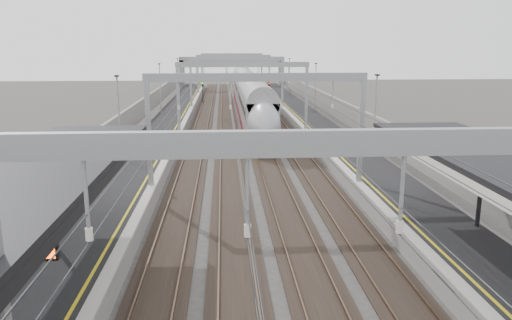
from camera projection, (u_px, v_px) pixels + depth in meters
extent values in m
cube|color=black|center=(166.00, 130.00, 52.17)|extent=(4.00, 120.00, 1.00)
cube|color=black|center=(317.00, 129.00, 53.20)|extent=(4.00, 120.00, 1.00)
cube|color=black|center=(199.00, 134.00, 52.50)|extent=(2.40, 140.00, 0.08)
cube|color=brown|center=(192.00, 133.00, 52.43)|extent=(0.07, 140.00, 0.14)
cube|color=brown|center=(206.00, 133.00, 52.52)|extent=(0.07, 140.00, 0.14)
cube|color=black|center=(228.00, 134.00, 52.69)|extent=(2.40, 140.00, 0.08)
cube|color=brown|center=(221.00, 133.00, 52.62)|extent=(0.07, 140.00, 0.14)
cube|color=brown|center=(235.00, 133.00, 52.72)|extent=(0.07, 140.00, 0.14)
cube|color=black|center=(256.00, 134.00, 52.88)|extent=(2.40, 140.00, 0.08)
cube|color=brown|center=(249.00, 133.00, 52.82)|extent=(0.07, 140.00, 0.14)
cube|color=brown|center=(263.00, 133.00, 52.91)|extent=(0.07, 140.00, 0.14)
cube|color=black|center=(284.00, 133.00, 53.07)|extent=(2.40, 140.00, 0.08)
cube|color=brown|center=(277.00, 132.00, 53.01)|extent=(0.07, 140.00, 0.14)
cube|color=brown|center=(291.00, 132.00, 53.10)|extent=(0.07, 140.00, 0.14)
cube|color=gray|center=(327.00, 143.00, 9.33)|extent=(13.00, 0.25, 0.50)
cube|color=gray|center=(149.00, 131.00, 29.06)|extent=(0.28, 0.28, 6.60)
cube|color=gray|center=(361.00, 128.00, 29.87)|extent=(0.28, 0.28, 6.60)
cube|color=gray|center=(256.00, 77.00, 28.78)|extent=(13.00, 0.25, 0.50)
cube|color=gray|center=(178.00, 97.00, 48.51)|extent=(0.28, 0.28, 6.60)
cube|color=gray|center=(306.00, 96.00, 49.32)|extent=(0.28, 0.28, 6.60)
cube|color=gray|center=(243.00, 65.00, 48.23)|extent=(13.00, 0.25, 0.50)
cube|color=gray|center=(191.00, 82.00, 67.96)|extent=(0.28, 0.28, 6.60)
cube|color=gray|center=(283.00, 82.00, 68.77)|extent=(0.28, 0.28, 6.60)
cube|color=gray|center=(237.00, 59.00, 67.69)|extent=(13.00, 0.25, 0.50)
cube|color=gray|center=(198.00, 74.00, 87.42)|extent=(0.28, 0.28, 6.60)
cube|color=gray|center=(269.00, 74.00, 88.22)|extent=(0.28, 0.28, 6.60)
cube|color=gray|center=(234.00, 56.00, 87.14)|extent=(13.00, 0.25, 0.50)
cube|color=gray|center=(202.00, 69.00, 104.92)|extent=(0.28, 0.28, 6.60)
cube|color=gray|center=(262.00, 69.00, 105.73)|extent=(0.28, 0.28, 6.60)
cube|color=gray|center=(232.00, 54.00, 104.64)|extent=(13.00, 0.25, 0.50)
cylinder|color=#262628|center=(200.00, 79.00, 56.14)|extent=(0.03, 140.00, 0.03)
cylinder|color=#262628|center=(227.00, 79.00, 56.33)|extent=(0.03, 140.00, 0.03)
cylinder|color=#262628|center=(253.00, 79.00, 56.52)|extent=(0.03, 140.00, 0.03)
cylinder|color=#262628|center=(279.00, 78.00, 56.72)|extent=(0.03, 140.00, 0.03)
cylinder|color=black|center=(43.00, 192.00, 21.35)|extent=(0.20, 0.20, 4.00)
cube|color=black|center=(23.00, 249.00, 11.48)|extent=(1.60, 0.15, 0.55)
cube|color=#FF4105|center=(21.00, 251.00, 11.40)|extent=(1.50, 0.02, 0.42)
cylinder|color=black|center=(481.00, 184.00, 22.60)|extent=(0.20, 0.20, 4.00)
cube|color=slate|center=(232.00, 60.00, 104.90)|extent=(22.00, 2.20, 1.40)
cube|color=slate|center=(182.00, 75.00, 104.92)|extent=(1.00, 2.20, 6.20)
cube|color=slate|center=(281.00, 75.00, 106.27)|extent=(1.00, 2.20, 6.20)
cube|color=slate|center=(134.00, 120.00, 51.72)|extent=(0.30, 120.00, 3.20)
cube|color=slate|center=(347.00, 118.00, 53.15)|extent=(0.30, 120.00, 3.20)
cube|color=maroon|center=(254.00, 124.00, 55.33)|extent=(2.90, 24.70, 0.86)
cube|color=#97979C|center=(254.00, 106.00, 54.87)|extent=(2.90, 24.70, 3.22)
cube|color=black|center=(260.00, 142.00, 47.00)|extent=(2.15, 2.58, 0.54)
cube|color=maroon|center=(245.00, 100.00, 79.77)|extent=(2.90, 24.70, 0.86)
cube|color=#97979C|center=(245.00, 87.00, 79.32)|extent=(2.90, 24.70, 3.22)
cube|color=black|center=(247.00, 109.00, 71.44)|extent=(2.15, 2.58, 0.54)
ellipsoid|color=#97979C|center=(264.00, 127.00, 42.73)|extent=(2.90, 5.58, 4.51)
cube|color=#DFC00B|center=(266.00, 143.00, 40.70)|extent=(1.83, 0.12, 1.61)
cube|color=black|center=(265.00, 123.00, 40.81)|extent=(1.72, 0.61, 1.00)
cylinder|color=black|center=(203.00, 94.00, 80.55)|extent=(0.12, 0.12, 3.00)
cube|color=black|center=(203.00, 84.00, 80.20)|extent=(0.32, 0.22, 0.75)
sphere|color=#0CE526|center=(203.00, 83.00, 80.04)|extent=(0.16, 0.16, 0.16)
cylinder|color=black|center=(258.00, 99.00, 73.43)|extent=(0.12, 0.12, 3.00)
cube|color=black|center=(258.00, 88.00, 73.07)|extent=(0.32, 0.22, 0.75)
sphere|color=red|center=(258.00, 87.00, 72.91)|extent=(0.16, 0.16, 0.16)
cylinder|color=black|center=(269.00, 94.00, 80.18)|extent=(0.12, 0.12, 3.00)
cube|color=black|center=(269.00, 84.00, 79.82)|extent=(0.32, 0.22, 0.75)
sphere|color=red|center=(269.00, 83.00, 79.66)|extent=(0.16, 0.16, 0.16)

